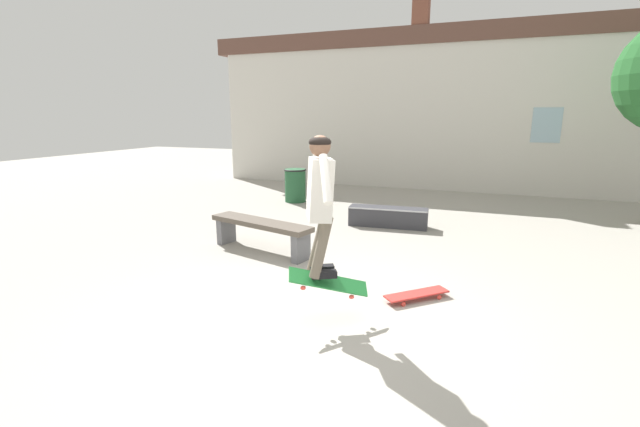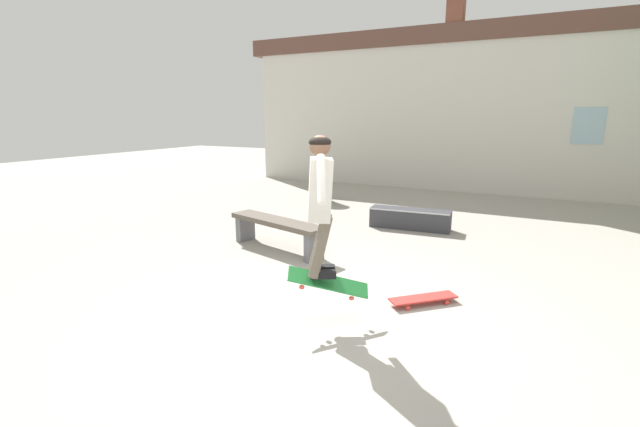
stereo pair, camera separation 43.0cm
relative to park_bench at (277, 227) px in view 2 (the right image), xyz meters
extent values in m
plane|color=#A39E93|center=(1.79, -1.94, -0.38)|extent=(40.00, 40.00, 0.00)
cube|color=beige|center=(1.79, 7.13, 1.66)|extent=(13.46, 0.40, 4.07)
cube|color=brown|center=(1.79, 7.13, 3.94)|extent=(14.13, 0.52, 0.50)
cube|color=brown|center=(1.25, 7.13, 4.63)|extent=(0.44, 0.44, 0.89)
cube|color=#99B7C6|center=(4.66, 6.92, 1.52)|extent=(0.70, 0.02, 0.90)
cube|color=brown|center=(0.00, 0.00, 0.09)|extent=(1.91, 0.85, 0.08)
cube|color=slate|center=(-0.79, 0.21, -0.16)|extent=(0.20, 0.35, 0.43)
cube|color=slate|center=(0.79, -0.21, -0.16)|extent=(0.20, 0.35, 0.43)
cube|color=#38383D|center=(1.56, 2.32, -0.18)|extent=(1.55, 0.50, 0.38)
cube|color=#B7B7BC|center=(1.57, 2.13, 0.00)|extent=(1.52, 0.16, 0.02)
cylinder|color=#235633|center=(-1.18, 3.92, 0.04)|extent=(0.52, 0.52, 0.83)
torus|color=black|center=(-1.18, 3.92, 0.43)|extent=(0.56, 0.56, 0.04)
cube|color=silver|center=(1.76, -1.89, 1.05)|extent=(0.39, 0.42, 0.63)
sphere|color=brown|center=(1.76, -1.89, 1.48)|extent=(0.29, 0.29, 0.21)
ellipsoid|color=black|center=(1.76, -1.89, 1.52)|extent=(0.30, 0.30, 0.12)
cylinder|color=#6B6051|center=(1.72, -1.82, 0.48)|extent=(0.30, 0.18, 0.65)
cube|color=black|center=(1.74, -1.81, 0.19)|extent=(0.28, 0.21, 0.07)
cylinder|color=#6B6051|center=(1.80, -1.97, 0.48)|extent=(0.26, 0.26, 0.65)
cube|color=black|center=(1.83, -1.95, 0.19)|extent=(0.28, 0.21, 0.07)
cylinder|color=silver|center=(1.58, -1.58, 1.21)|extent=(0.26, 0.37, 0.44)
cylinder|color=silver|center=(1.94, -2.21, 1.21)|extent=(0.26, 0.37, 0.44)
cube|color=#237F38|center=(1.85, -1.88, 0.08)|extent=(0.76, 0.63, 0.36)
cylinder|color=#DB3D33|center=(2.00, -1.64, 0.02)|extent=(0.08, 0.06, 0.07)
cylinder|color=#DB3D33|center=(2.07, -1.79, -0.09)|extent=(0.08, 0.06, 0.07)
cylinder|color=#DB3D33|center=(1.58, -1.93, 0.17)|extent=(0.08, 0.06, 0.07)
cylinder|color=#DB3D33|center=(1.65, -2.09, 0.07)|extent=(0.08, 0.06, 0.07)
cube|color=red|center=(2.63, -0.96, -0.30)|extent=(0.72, 0.71, 0.02)
cylinder|color=#DB3D33|center=(2.74, -0.71, -0.35)|extent=(0.05, 0.05, 0.05)
cylinder|color=#DB3D33|center=(2.89, -0.86, -0.35)|extent=(0.05, 0.05, 0.05)
cylinder|color=#DB3D33|center=(2.38, -1.06, -0.35)|extent=(0.05, 0.05, 0.05)
cylinder|color=#DB3D33|center=(2.53, -1.21, -0.35)|extent=(0.05, 0.05, 0.05)
camera|label=1|loc=(3.28, -5.80, 1.78)|focal=24.00mm
camera|label=2|loc=(3.67, -5.63, 1.78)|focal=24.00mm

